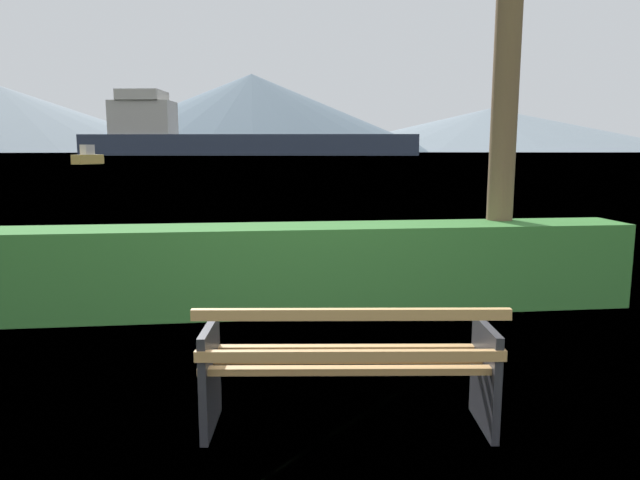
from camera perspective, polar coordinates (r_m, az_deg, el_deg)
name	(u,v)px	position (r m, az deg, el deg)	size (l,w,h in m)	color
ground_plane	(347,425)	(3.92, 2.73, -17.86)	(1400.00, 1400.00, 0.00)	olive
water_surface	(253,153)	(310.11, -6.62, 8.53)	(620.00, 620.00, 0.00)	#6B8EA3
park_bench	(348,366)	(3.69, 2.83, -12.32)	(1.88, 0.76, 0.87)	tan
hedge_row	(307,268)	(6.37, -1.28, -2.79)	(7.23, 0.72, 0.95)	#387A33
cargo_ship_large	(224,137)	(190.71, -9.51, 9.99)	(107.86, 28.97, 20.49)	#2D384C
fishing_boat_near	(88,157)	(78.67, -22.01, 7.60)	(3.03, 4.76, 2.42)	gold
distant_hills	(269,121)	(566.61, -5.11, 11.64)	(857.34, 440.45, 69.63)	gray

